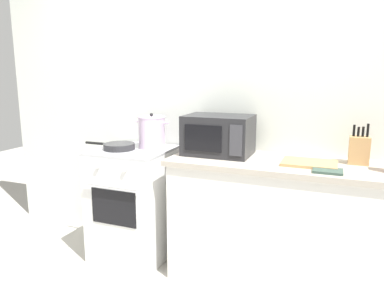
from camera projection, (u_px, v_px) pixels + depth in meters
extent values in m
cube|color=silver|center=(222.00, 108.00, 3.00)|extent=(4.40, 0.10, 2.50)
cube|color=white|center=(286.00, 226.00, 2.61)|extent=(1.64, 0.56, 0.88)
cube|color=#ADA393|center=(289.00, 165.00, 2.52)|extent=(1.70, 0.60, 0.04)
cube|color=white|center=(134.00, 203.00, 3.05)|extent=(0.60, 0.60, 0.90)
cube|color=#B7B7BC|center=(133.00, 150.00, 2.96)|extent=(0.60, 0.60, 0.02)
cube|color=black|center=(114.00, 208.00, 2.76)|extent=(0.39, 0.01, 0.28)
cylinder|color=silver|center=(111.00, 186.00, 2.70)|extent=(0.48, 0.02, 0.02)
cylinder|color=silver|center=(98.00, 166.00, 2.73)|extent=(0.04, 0.02, 0.04)
cylinder|color=silver|center=(125.00, 169.00, 2.65)|extent=(0.04, 0.02, 0.04)
cylinder|color=silver|center=(152.00, 133.00, 2.99)|extent=(0.22, 0.22, 0.25)
cylinder|color=silver|center=(151.00, 117.00, 2.96)|extent=(0.23, 0.23, 0.01)
sphere|color=black|center=(151.00, 115.00, 2.96)|extent=(0.03, 0.03, 0.03)
cylinder|color=silver|center=(138.00, 122.00, 3.02)|extent=(0.05, 0.01, 0.01)
cylinder|color=silver|center=(166.00, 123.00, 2.92)|extent=(0.05, 0.01, 0.01)
cylinder|color=#28282B|center=(119.00, 146.00, 2.94)|extent=(0.25, 0.25, 0.05)
cylinder|color=black|center=(96.00, 143.00, 3.02)|extent=(0.20, 0.02, 0.02)
cube|color=#232326|center=(219.00, 135.00, 2.74)|extent=(0.50, 0.36, 0.30)
cube|color=black|center=(203.00, 138.00, 2.60)|extent=(0.28, 0.01, 0.19)
cube|color=#38383D|center=(236.00, 141.00, 2.51)|extent=(0.09, 0.01, 0.22)
cube|color=tan|center=(309.00, 163.00, 2.45)|extent=(0.36, 0.26, 0.02)
cube|color=tan|center=(359.00, 150.00, 2.45)|extent=(0.13, 0.10, 0.19)
cylinder|color=black|center=(354.00, 131.00, 2.44)|extent=(0.02, 0.02, 0.08)
cylinder|color=black|center=(358.00, 132.00, 2.43)|extent=(0.02, 0.02, 0.07)
cylinder|color=black|center=(363.00, 132.00, 2.42)|extent=(0.02, 0.02, 0.07)
cylinder|color=black|center=(368.00, 130.00, 2.41)|extent=(0.02, 0.02, 0.09)
cube|color=#384C42|center=(328.00, 171.00, 2.26)|extent=(0.18, 0.14, 0.02)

